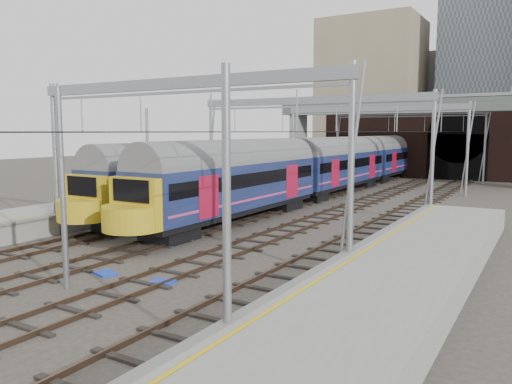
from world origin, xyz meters
The scene contains 10 objects.
ground centered at (0.00, 0.00, 0.00)m, with size 160.00×160.00×0.00m, color #38332D.
tracks centered at (0.00, 15.00, 0.02)m, with size 14.40×80.00×0.22m.
overhead_line centered at (0.00, 21.49, 6.57)m, with size 16.80×80.00×8.00m.
retaining_wall centered at (1.40, 51.93, 4.33)m, with size 28.00×2.75×9.00m.
overbridge centered at (0.00, 46.00, 7.27)m, with size 28.00×3.00×9.25m.
city_skyline centered at (2.73, 70.48, 17.09)m, with size 37.50×27.50×60.00m.
train_main centered at (-2.00, 41.49, 2.59)m, with size 2.97×68.53×5.05m.
train_second centered at (-6.00, 32.45, 2.51)m, with size 2.84×49.24×4.87m.
equip_cover_b centered at (-0.17, 3.91, 0.05)m, with size 0.86×0.61×0.10m, color blue.
equip_cover_c centered at (2.48, 4.20, 0.05)m, with size 0.86×0.60×0.10m, color blue.
Camera 1 is at (14.48, -9.21, 5.51)m, focal length 35.00 mm.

